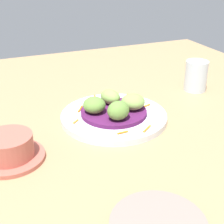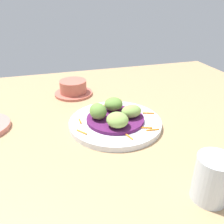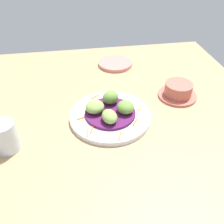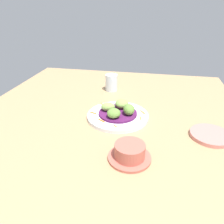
# 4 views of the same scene
# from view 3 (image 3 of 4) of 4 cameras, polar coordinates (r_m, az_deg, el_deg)

# --- Properties ---
(table_surface) EXTENTS (1.10, 1.10, 0.02)m
(table_surface) POSITION_cam_3_polar(r_m,az_deg,el_deg) (0.71, -3.95, -4.47)
(table_surface) COLOR tan
(table_surface) RESTS_ON ground
(main_plate) EXTENTS (0.24, 0.24, 0.01)m
(main_plate) POSITION_cam_3_polar(r_m,az_deg,el_deg) (0.73, -0.43, -0.92)
(main_plate) COLOR silver
(main_plate) RESTS_ON table_surface
(cabbage_bed) EXTENTS (0.15, 0.15, 0.01)m
(cabbage_bed) POSITION_cam_3_polar(r_m,az_deg,el_deg) (0.73, -0.43, -0.22)
(cabbage_bed) COLOR #51194C
(cabbage_bed) RESTS_ON main_plate
(carrot_garnish) EXTENTS (0.20, 0.22, 0.00)m
(carrot_garnish) POSITION_cam_3_polar(r_m,az_deg,el_deg) (0.71, -1.46, -1.36)
(carrot_garnish) COLOR orange
(carrot_garnish) RESTS_ON main_plate
(guac_scoop_left) EXTENTS (0.05, 0.06, 0.03)m
(guac_scoop_left) POSITION_cam_3_polar(r_m,az_deg,el_deg) (0.68, -0.55, -1.18)
(guac_scoop_left) COLOR #84A851
(guac_scoop_left) RESTS_ON cabbage_bed
(guac_scoop_center) EXTENTS (0.06, 0.06, 0.04)m
(guac_scoop_center) POSITION_cam_3_polar(r_m,az_deg,el_deg) (0.71, 3.12, 1.12)
(guac_scoop_center) COLOR olive
(guac_scoop_center) RESTS_ON cabbage_bed
(guac_scoop_right) EXTENTS (0.06, 0.05, 0.04)m
(guac_scoop_right) POSITION_cam_3_polar(r_m,az_deg,el_deg) (0.75, -0.34, 3.38)
(guac_scoop_right) COLOR olive
(guac_scoop_right) RESTS_ON cabbage_bed
(guac_scoop_back) EXTENTS (0.07, 0.06, 0.03)m
(guac_scoop_back) POSITION_cam_3_polar(r_m,az_deg,el_deg) (0.72, -3.99, 1.19)
(guac_scoop_back) COLOR #84A851
(guac_scoop_back) RESTS_ON cabbage_bed
(side_plate_small) EXTENTS (0.14, 0.14, 0.01)m
(side_plate_small) POSITION_cam_3_polar(r_m,az_deg,el_deg) (1.02, 0.76, 11.14)
(side_plate_small) COLOR tan
(side_plate_small) RESTS_ON table_surface
(terracotta_bowl) EXTENTS (0.13, 0.13, 0.05)m
(terracotta_bowl) POSITION_cam_3_polar(r_m,az_deg,el_deg) (0.84, 15.02, 4.73)
(terracotta_bowl) COLOR #B75B4C
(terracotta_bowl) RESTS_ON table_surface
(water_glass) EXTENTS (0.06, 0.06, 0.08)m
(water_glass) POSITION_cam_3_polar(r_m,az_deg,el_deg) (0.67, -23.46, -5.29)
(water_glass) COLOR silver
(water_glass) RESTS_ON table_surface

